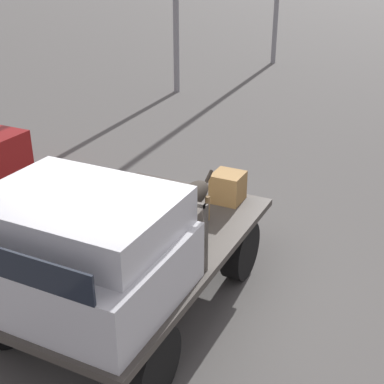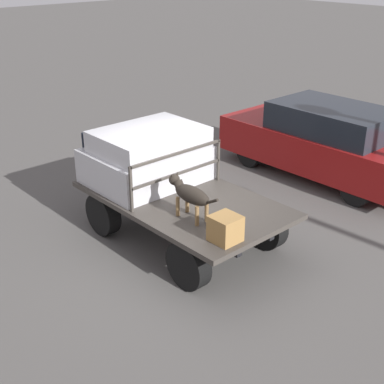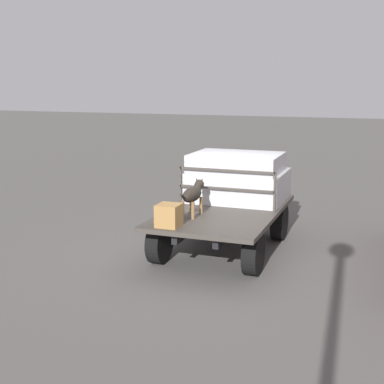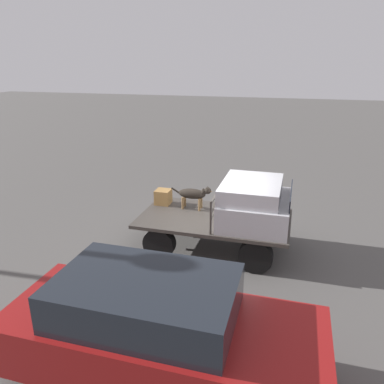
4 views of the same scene
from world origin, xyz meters
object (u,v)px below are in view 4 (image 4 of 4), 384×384
flatbed_truck (214,226)px  parked_sedan (158,330)px  cargo_crate (163,197)px  dog (194,194)px

flatbed_truck → parked_sedan: bearing=-88.4°
flatbed_truck → cargo_crate: size_ratio=9.38×
cargo_crate → parked_sedan: bearing=-70.9°
parked_sedan → cargo_crate: bearing=105.6°
parked_sedan → dog: bearing=95.7°
dog → parked_sedan: size_ratio=0.24×
dog → cargo_crate: (-0.86, 0.11, -0.20)m
parked_sedan → flatbed_truck: bearing=88.1°
dog → flatbed_truck: bearing=-46.6°
flatbed_truck → dog: bearing=147.3°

